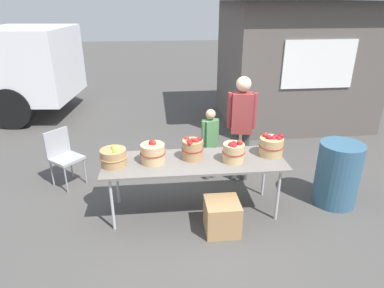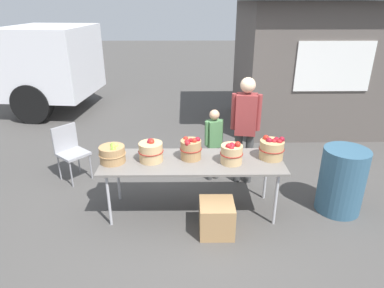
% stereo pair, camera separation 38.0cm
% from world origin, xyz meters
% --- Properties ---
extents(ground_plane, '(40.00, 40.00, 0.00)m').
position_xyz_m(ground_plane, '(0.00, 0.00, 0.00)').
color(ground_plane, '#474442').
extents(market_table, '(2.30, 0.76, 0.75)m').
position_xyz_m(market_table, '(0.00, 0.00, 0.71)').
color(market_table, slate).
rests_on(market_table, ground).
extents(apple_basket_green_0, '(0.34, 0.34, 0.25)m').
position_xyz_m(apple_basket_green_0, '(-1.00, -0.03, 0.86)').
color(apple_basket_green_0, '#A87F51').
rests_on(apple_basket_green_0, market_table).
extents(apple_basket_red_0, '(0.32, 0.32, 0.29)m').
position_xyz_m(apple_basket_red_0, '(-0.52, 0.01, 0.88)').
color(apple_basket_red_0, tan).
rests_on(apple_basket_red_0, market_table).
extents(apple_basket_red_1, '(0.28, 0.28, 0.30)m').
position_xyz_m(apple_basket_red_1, '(-0.02, 0.06, 0.89)').
color(apple_basket_red_1, '#A87F51').
rests_on(apple_basket_red_1, market_table).
extents(apple_basket_red_2, '(0.29, 0.29, 0.30)m').
position_xyz_m(apple_basket_red_2, '(0.49, -0.07, 0.88)').
color(apple_basket_red_2, tan).
rests_on(apple_basket_red_2, market_table).
extents(apple_basket_red_3, '(0.32, 0.32, 0.29)m').
position_xyz_m(apple_basket_red_3, '(1.02, 0.07, 0.88)').
color(apple_basket_red_3, tan).
rests_on(apple_basket_red_3, market_table).
extents(vendor_adult, '(0.43, 0.26, 1.64)m').
position_xyz_m(vendor_adult, '(0.79, 0.80, 0.96)').
color(vendor_adult, '#3F3F3F').
rests_on(vendor_adult, ground).
extents(child_customer, '(0.28, 0.22, 1.14)m').
position_xyz_m(child_customer, '(0.34, 0.88, 0.67)').
color(child_customer, '#3F3F3F').
rests_on(child_customer, ground).
extents(food_kiosk, '(3.53, 2.94, 2.74)m').
position_xyz_m(food_kiosk, '(2.61, 3.52, 1.38)').
color(food_kiosk, '#59514C').
rests_on(food_kiosk, ground).
extents(folding_chair, '(0.56, 0.56, 0.86)m').
position_xyz_m(folding_chair, '(-1.88, 0.93, 0.51)').
color(folding_chair, '#99999E').
rests_on(folding_chair, ground).
extents(trash_barrel, '(0.58, 0.58, 0.89)m').
position_xyz_m(trash_barrel, '(1.96, 0.01, 0.44)').
color(trash_barrel, '#335972').
rests_on(trash_barrel, ground).
extents(produce_crate, '(0.41, 0.41, 0.41)m').
position_xyz_m(produce_crate, '(0.29, -0.46, 0.21)').
color(produce_crate, '#A87F51').
rests_on(produce_crate, ground).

